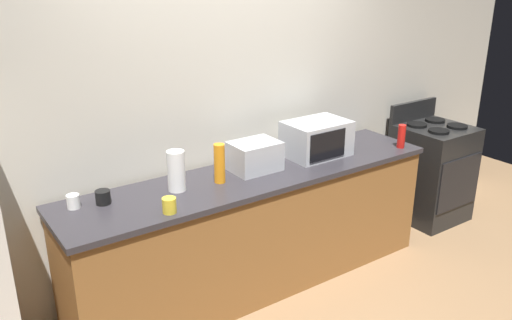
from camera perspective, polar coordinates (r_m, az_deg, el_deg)
name	(u,v)px	position (r m, az deg, el deg)	size (l,w,h in m)	color
ground_plane	(288,308)	(3.91, 3.46, -15.61)	(8.00, 8.00, 0.00)	#93704C
back_wall	(224,100)	(3.95, -3.41, 6.48)	(6.40, 0.10, 2.70)	beige
counter_run	(256,230)	(3.94, 0.00, -7.49)	(2.84, 0.64, 0.90)	brown
stove_range	(431,172)	(5.24, 18.31, -1.19)	(0.60, 0.61, 1.08)	black
microwave	(317,139)	(4.09, 6.53, 2.31)	(0.48, 0.35, 0.27)	#B7BABF
toaster_oven	(255,156)	(3.78, -0.14, 0.42)	(0.34, 0.26, 0.21)	#B7BABF
paper_towel_roll	(176,171)	(3.47, -8.56, -1.16)	(0.12, 0.12, 0.27)	white
bottle_hot_sauce	(401,136)	(4.41, 15.36, 2.47)	(0.06, 0.06, 0.19)	red
bottle_dish_soap	(219,163)	(3.56, -3.95, -0.36)	(0.08, 0.08, 0.27)	orange
mug_white	(73,201)	(3.40, -19.04, -4.23)	(0.08, 0.08, 0.09)	white
mug_yellow	(169,205)	(3.20, -9.30, -4.83)	(0.08, 0.08, 0.09)	yellow
mug_black	(103,197)	(3.41, -16.12, -3.86)	(0.09, 0.09, 0.09)	black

